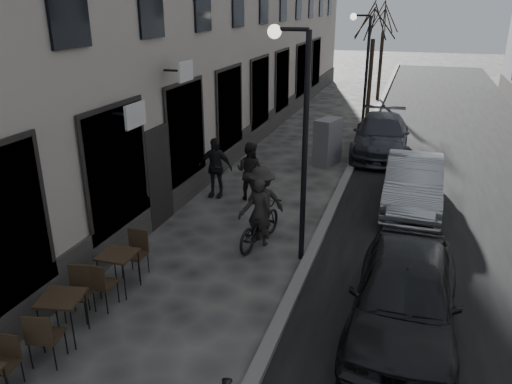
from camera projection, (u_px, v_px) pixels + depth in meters
The scene contains 17 objects.
road at pixel (456, 155), 19.24m from camera, with size 7.30×60.00×0.00m, color black.
kerb at pixel (361, 145), 20.26m from camera, with size 0.25×60.00×0.12m, color slate.
streetlamp_near at pixel (298, 122), 10.36m from camera, with size 0.90×0.28×5.09m.
streetlamp_far at pixel (363, 62), 21.05m from camera, with size 0.90×0.28×5.09m.
tree_near at pixel (374, 22), 23.16m from camera, with size 2.40×2.40×5.70m.
tree_far at pixel (384, 18), 28.50m from camera, with size 2.40×2.40×5.70m.
bistro_set_b at pixel (63, 313), 8.53m from camera, with size 0.82×1.73×0.99m.
bistro_set_c at pixel (119, 268), 9.99m from camera, with size 0.70×1.68×0.99m.
utility_cabinet at pixel (328, 142), 17.78m from camera, with size 0.61×1.11×1.67m, color slate.
bicycle at pixel (259, 224), 11.96m from camera, with size 0.68×1.95×1.02m, color black.
cyclist_rider at pixel (259, 212), 11.85m from camera, with size 0.61×0.40×1.67m, color black.
pedestrian_near at pixel (250, 171), 14.59m from camera, with size 0.85×0.66×1.75m, color black.
pedestrian_mid at pixel (262, 203), 12.13m from camera, with size 1.20×0.69×1.85m, color #282523.
pedestrian_far at pixel (215, 168), 14.80m from camera, with size 1.06×0.44×1.81m, color black.
car_near at pixel (405, 294), 8.63m from camera, with size 1.78×4.43×1.51m, color black.
car_mid at pixel (413, 183), 14.11m from camera, with size 1.51×4.33×1.43m, color #94989C.
car_far at pixel (381, 135), 19.09m from camera, with size 2.05×5.04×1.46m, color #33343C.
Camera 1 is at (2.11, -3.98, 5.48)m, focal length 35.00 mm.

